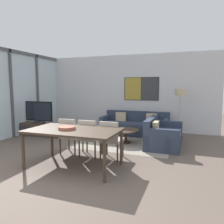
% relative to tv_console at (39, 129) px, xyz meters
% --- Properties ---
extents(ground_plane, '(24.00, 24.00, 0.00)m').
position_rel_tv_console_xyz_m(ground_plane, '(2.28, -3.01, -0.21)').
color(ground_plane, brown).
extents(wall_back, '(6.88, 0.09, 2.80)m').
position_rel_tv_console_xyz_m(wall_back, '(2.30, 2.02, 1.20)').
color(wall_back, silver).
rests_on(wall_back, ground_plane).
extents(window_wall_left, '(0.07, 5.03, 2.80)m').
position_rel_tv_console_xyz_m(window_wall_left, '(-0.65, -0.49, 1.32)').
color(window_wall_left, silver).
rests_on(window_wall_left, ground_plane).
extents(area_rug, '(2.66, 2.07, 0.01)m').
position_rel_tv_console_xyz_m(area_rug, '(2.97, 0.03, -0.21)').
color(area_rug, gray).
rests_on(area_rug, ground_plane).
extents(tv_console, '(1.65, 0.45, 0.42)m').
position_rel_tv_console_xyz_m(tv_console, '(0.00, 0.00, 0.00)').
color(tv_console, '#423326').
rests_on(tv_console, ground_plane).
extents(television, '(1.04, 0.20, 0.72)m').
position_rel_tv_console_xyz_m(television, '(0.00, 0.00, 0.57)').
color(television, '#2D2D33').
rests_on(television, tv_console).
extents(sofa_main, '(2.26, 0.88, 0.77)m').
position_rel_tv_console_xyz_m(sofa_main, '(2.97, 1.30, 0.06)').
color(sofa_main, '#2D384C').
rests_on(sofa_main, ground_plane).
extents(sofa_side, '(0.88, 1.48, 0.77)m').
position_rel_tv_console_xyz_m(sofa_side, '(4.01, 0.06, 0.06)').
color(sofa_side, '#2D384C').
rests_on(sofa_side, ground_plane).
extents(coffee_table, '(0.83, 0.83, 0.39)m').
position_rel_tv_console_xyz_m(coffee_table, '(2.97, 0.03, 0.09)').
color(coffee_table, '#423326').
rests_on(coffee_table, ground_plane).
extents(dining_table, '(1.83, 1.06, 0.78)m').
position_rel_tv_console_xyz_m(dining_table, '(2.56, -2.17, 0.50)').
color(dining_table, '#423326').
rests_on(dining_table, ground_plane).
extents(dining_chair_left, '(0.46, 0.46, 0.87)m').
position_rel_tv_console_xyz_m(dining_chair_left, '(2.03, -1.43, 0.28)').
color(dining_chair_left, '#B2A899').
rests_on(dining_chair_left, ground_plane).
extents(dining_chair_centre, '(0.46, 0.46, 0.87)m').
position_rel_tv_console_xyz_m(dining_chair_centre, '(2.56, -1.46, 0.28)').
color(dining_chair_centre, '#B2A899').
rests_on(dining_chair_centre, ground_plane).
extents(dining_chair_right, '(0.46, 0.46, 0.87)m').
position_rel_tv_console_xyz_m(dining_chair_right, '(3.09, -1.46, 0.28)').
color(dining_chair_right, '#B2A899').
rests_on(dining_chair_right, ground_plane).
extents(fruit_bowl, '(0.34, 0.34, 0.06)m').
position_rel_tv_console_xyz_m(fruit_bowl, '(2.45, -2.22, 0.60)').
color(fruit_bowl, '#995642').
rests_on(fruit_bowl, dining_table).
extents(floor_lamp, '(0.35, 0.35, 1.55)m').
position_rel_tv_console_xyz_m(floor_lamp, '(4.42, 1.40, 1.11)').
color(floor_lamp, '#2D2D33').
rests_on(floor_lamp, ground_plane).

